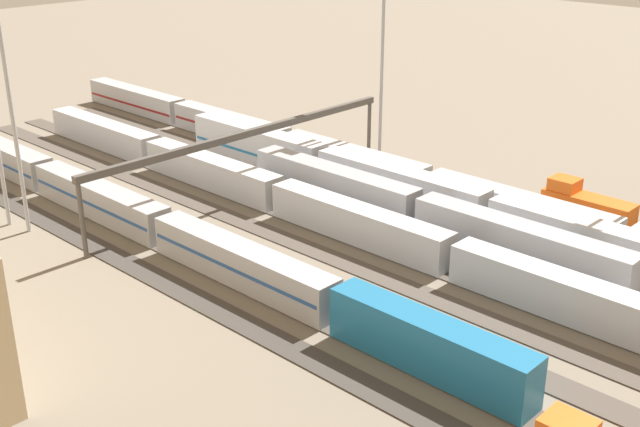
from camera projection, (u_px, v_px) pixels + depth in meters
The scene contains 19 objects.
ground_plane at pixel (360, 242), 84.82m from camera, with size 400.00×400.00×0.00m, color #756B5B.
track_bed_0 at pixel (466, 193), 98.26m from camera, with size 140.00×2.80×0.12m, color #4C443D.
track_bed_1 at pixel (443, 204), 94.89m from camera, with size 140.00×2.80×0.12m, color #3D3833.
track_bed_2 at pixel (417, 216), 91.53m from camera, with size 140.00×2.80×0.12m, color #4C443D.
track_bed_3 at pixel (390, 228), 88.17m from camera, with size 140.00×2.80×0.12m, color #4C443D.
track_bed_4 at pixel (360, 241), 84.80m from camera, with size 140.00×2.80×0.12m, color #4C443D.
track_bed_5 at pixel (328, 256), 81.44m from camera, with size 140.00×2.80×0.12m, color #4C443D.
track_bed_6 at pixel (293, 272), 78.08m from camera, with size 140.00×2.80×0.12m, color #4C443D.
track_bed_7 at pixel (255, 289), 74.71m from camera, with size 140.00×2.80×0.12m, color #4C443D.
track_bed_8 at pixel (213, 308), 71.35m from camera, with size 140.00×2.80×0.12m, color #3D3833.
train_on_track_1 at pixel (414, 180), 96.88m from camera, with size 139.00×3.06×4.40m.
train_on_track_3 at pixel (418, 216), 84.78m from camera, with size 47.20×3.00×5.00m.
train_on_track_4 at pixel (348, 220), 85.14m from camera, with size 114.80×3.00×4.40m.
train_on_track_0 at pixel (585, 209), 87.70m from camera, with size 10.00×3.00×5.00m.
train_on_track_2 at pixel (399, 189), 92.29m from camera, with size 71.40×3.06×5.00m.
train_on_track_7 at pixel (152, 223), 84.20m from camera, with size 90.60×3.06×4.40m.
light_mast_0 at pixel (383, 33), 104.13m from camera, with size 2.80×0.70×27.19m.
light_mast_3 at pixel (4, 59), 80.48m from camera, with size 2.80×0.70×29.98m.
signal_gantry at pixel (247, 139), 93.10m from camera, with size 0.70×45.00×8.80m.
Camera 1 is at (-50.27, 59.16, 34.58)m, focal length 44.94 mm.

